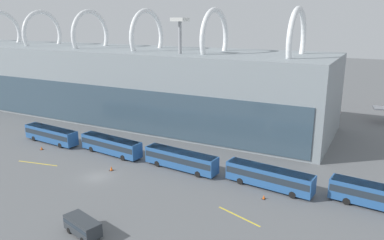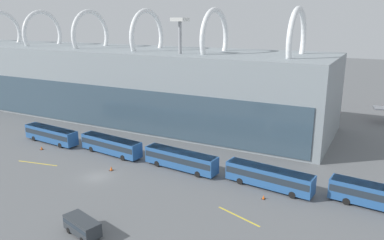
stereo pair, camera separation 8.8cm
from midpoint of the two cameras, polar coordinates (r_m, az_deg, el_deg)
ground_plane at (r=62.09m, az=-14.32°, el=-8.43°), size 440.00×440.00×0.00m
terminal_building at (r=117.45m, az=-21.30°, el=6.55°), size 158.87×26.05×26.81m
airliner_at_gate_near at (r=124.66m, az=-15.13°, el=6.03°), size 43.38×40.50×14.09m
airliner_at_gate_far at (r=101.46m, az=7.84°, el=4.42°), size 33.58×33.74×14.04m
shuttle_bus_0 at (r=80.88m, az=-20.72°, el=-2.00°), size 13.37×3.65×3.14m
shuttle_bus_1 at (r=70.98m, az=-12.28°, el=-3.68°), size 13.40×3.99×3.14m
shuttle_bus_2 at (r=62.52m, az=-1.75°, el=-5.94°), size 13.39×3.82×3.14m
shuttle_bus_3 at (r=57.02m, az=11.61°, el=-8.41°), size 13.41×4.11×3.14m
shuttle_bus_4 at (r=55.91m, az=26.99°, el=-10.33°), size 13.40×3.93×3.14m
service_van_foreground at (r=46.84m, az=-16.39°, el=-15.14°), size 5.45×3.34×2.00m
floodlight_mast at (r=80.75m, az=-1.85°, el=9.51°), size 3.00×3.00×24.61m
lane_stripe_0 at (r=49.60m, az=7.09°, el=-14.37°), size 6.47×2.48×0.01m
lane_stripe_2 at (r=70.97m, az=-22.50°, el=-6.12°), size 7.92×1.73×0.01m
traffic_cone_0 at (r=64.02m, az=-12.23°, el=-7.22°), size 0.62×0.62×0.73m
traffic_cone_1 at (r=54.27m, az=10.85°, el=-11.46°), size 0.52×0.52×0.58m
traffic_cone_2 at (r=77.79m, az=-21.97°, el=-4.00°), size 0.62×0.62×0.61m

